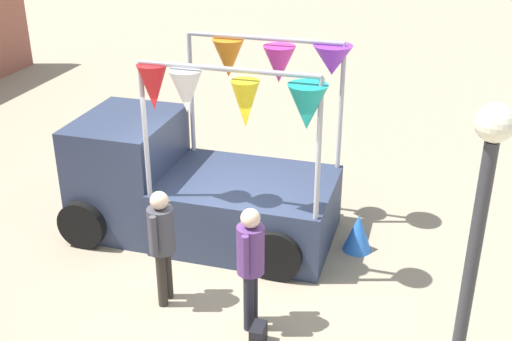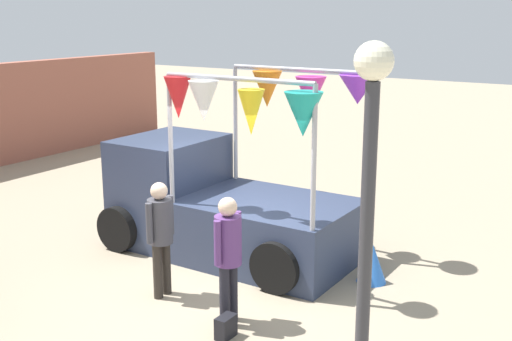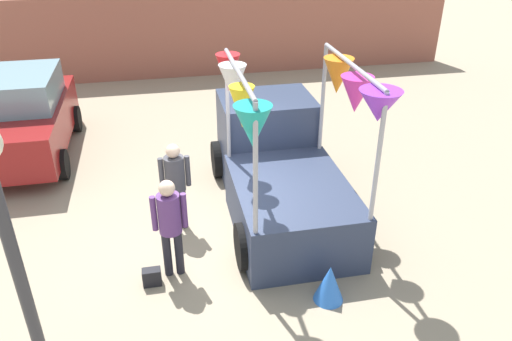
{
  "view_description": "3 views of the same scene",
  "coord_description": "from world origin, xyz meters",
  "px_view_note": "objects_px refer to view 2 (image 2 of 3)",
  "views": [
    {
      "loc": [
        -7.22,
        -2.67,
        5.24
      ],
      "look_at": [
        0.89,
        -0.3,
        1.31
      ],
      "focal_mm": 45.0,
      "sensor_mm": 36.0,
      "label": 1
    },
    {
      "loc": [
        -7.05,
        -5.1,
        3.87
      ],
      "look_at": [
        0.75,
        -0.11,
        1.57
      ],
      "focal_mm": 45.0,
      "sensor_mm": 36.0,
      "label": 2
    },
    {
      "loc": [
        -0.87,
        -7.0,
        5.18
      ],
      "look_at": [
        0.56,
        0.04,
        1.25
      ],
      "focal_mm": 35.0,
      "sensor_mm": 36.0,
      "label": 3
    }
  ],
  "objects_px": {
    "vendor_truck": "(218,197)",
    "handbag": "(226,327)",
    "folded_kite_bundle_azure": "(372,263)",
    "street_lamp": "(368,194)",
    "person_customer": "(228,248)",
    "person_vendor": "(160,229)"
  },
  "relations": [
    {
      "from": "vendor_truck",
      "to": "handbag",
      "type": "height_order",
      "value": "vendor_truck"
    },
    {
      "from": "folded_kite_bundle_azure",
      "to": "street_lamp",
      "type": "bearing_deg",
      "value": -159.21
    },
    {
      "from": "handbag",
      "to": "street_lamp",
      "type": "relative_size",
      "value": 0.08
    },
    {
      "from": "person_customer",
      "to": "handbag",
      "type": "height_order",
      "value": "person_customer"
    },
    {
      "from": "person_customer",
      "to": "vendor_truck",
      "type": "bearing_deg",
      "value": 38.77
    },
    {
      "from": "vendor_truck",
      "to": "folded_kite_bundle_azure",
      "type": "xyz_separation_m",
      "value": [
        0.12,
        -2.69,
        -0.61
      ]
    },
    {
      "from": "vendor_truck",
      "to": "street_lamp",
      "type": "relative_size",
      "value": 1.15
    },
    {
      "from": "vendor_truck",
      "to": "folded_kite_bundle_azure",
      "type": "distance_m",
      "value": 2.76
    },
    {
      "from": "vendor_truck",
      "to": "handbag",
      "type": "distance_m",
      "value": 3.12
    },
    {
      "from": "person_customer",
      "to": "street_lamp",
      "type": "distance_m",
      "value": 3.09
    },
    {
      "from": "vendor_truck",
      "to": "person_vendor",
      "type": "bearing_deg",
      "value": -167.89
    },
    {
      "from": "vendor_truck",
      "to": "person_vendor",
      "type": "height_order",
      "value": "vendor_truck"
    },
    {
      "from": "person_customer",
      "to": "handbag",
      "type": "distance_m",
      "value": 0.95
    },
    {
      "from": "person_customer",
      "to": "folded_kite_bundle_azure",
      "type": "relative_size",
      "value": 2.78
    },
    {
      "from": "person_customer",
      "to": "person_vendor",
      "type": "distance_m",
      "value": 1.25
    },
    {
      "from": "handbag",
      "to": "folded_kite_bundle_azure",
      "type": "distance_m",
      "value": 2.66
    },
    {
      "from": "handbag",
      "to": "folded_kite_bundle_azure",
      "type": "xyz_separation_m",
      "value": [
        2.52,
        -0.84,
        0.16
      ]
    },
    {
      "from": "handbag",
      "to": "folded_kite_bundle_azure",
      "type": "bearing_deg",
      "value": -18.49
    },
    {
      "from": "handbag",
      "to": "street_lamp",
      "type": "distance_m",
      "value": 3.32
    },
    {
      "from": "handbag",
      "to": "folded_kite_bundle_azure",
      "type": "height_order",
      "value": "folded_kite_bundle_azure"
    },
    {
      "from": "person_vendor",
      "to": "street_lamp",
      "type": "height_order",
      "value": "street_lamp"
    },
    {
      "from": "vendor_truck",
      "to": "folded_kite_bundle_azure",
      "type": "height_order",
      "value": "vendor_truck"
    }
  ]
}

